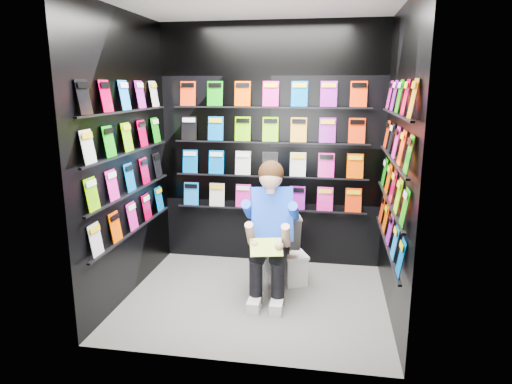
# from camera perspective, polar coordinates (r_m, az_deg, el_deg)

# --- Properties ---
(floor) EXTENTS (2.40, 2.40, 0.00)m
(floor) POSITION_cam_1_polar(r_m,az_deg,el_deg) (4.37, -0.11, -13.25)
(floor) COLOR #62625F
(floor) RESTS_ON ground
(ceiling) EXTENTS (2.40, 2.40, 0.00)m
(ceiling) POSITION_cam_1_polar(r_m,az_deg,el_deg) (3.97, -0.13, 22.69)
(ceiling) COLOR white
(ceiling) RESTS_ON floor
(wall_back) EXTENTS (2.40, 0.04, 2.60)m
(wall_back) POSITION_cam_1_polar(r_m,az_deg,el_deg) (4.94, 1.85, 5.67)
(wall_back) COLOR black
(wall_back) RESTS_ON floor
(wall_front) EXTENTS (2.40, 0.04, 2.60)m
(wall_front) POSITION_cam_1_polar(r_m,az_deg,el_deg) (3.00, -3.35, 0.77)
(wall_front) COLOR black
(wall_front) RESTS_ON floor
(wall_left) EXTENTS (0.04, 2.00, 2.60)m
(wall_left) POSITION_cam_1_polar(r_m,az_deg,el_deg) (4.33, -16.01, 4.11)
(wall_left) COLOR black
(wall_left) RESTS_ON floor
(wall_right) EXTENTS (0.04, 2.00, 2.60)m
(wall_right) POSITION_cam_1_polar(r_m,az_deg,el_deg) (3.95, 17.35, 3.18)
(wall_right) COLOR black
(wall_right) RESTS_ON floor
(comics_back) EXTENTS (2.10, 0.06, 1.37)m
(comics_back) POSITION_cam_1_polar(r_m,az_deg,el_deg) (4.91, 1.80, 5.69)
(comics_back) COLOR #F2350A
(comics_back) RESTS_ON wall_back
(comics_left) EXTENTS (0.06, 1.70, 1.37)m
(comics_left) POSITION_cam_1_polar(r_m,az_deg,el_deg) (4.32, -15.65, 4.17)
(comics_left) COLOR #F2350A
(comics_left) RESTS_ON wall_left
(comics_right) EXTENTS (0.06, 1.70, 1.37)m
(comics_right) POSITION_cam_1_polar(r_m,az_deg,el_deg) (3.94, 16.92, 3.27)
(comics_right) COLOR #F2350A
(comics_right) RESTS_ON wall_right
(toilet) EXTENTS (0.57, 0.82, 0.73)m
(toilet) POSITION_cam_1_polar(r_m,az_deg,el_deg) (4.72, 2.57, -6.34)
(toilet) COLOR white
(toilet) RESTS_ON floor
(longbox) EXTENTS (0.34, 0.43, 0.28)m
(longbox) POSITION_cam_1_polar(r_m,az_deg,el_deg) (4.71, 4.54, -9.36)
(longbox) COLOR silver
(longbox) RESTS_ON floor
(longbox_lid) EXTENTS (0.37, 0.45, 0.03)m
(longbox_lid) POSITION_cam_1_polar(r_m,az_deg,el_deg) (4.65, 4.57, -7.59)
(longbox_lid) COLOR silver
(longbox_lid) RESTS_ON longbox
(reader) EXTENTS (0.67, 0.85, 1.39)m
(reader) POSITION_cam_1_polar(r_m,az_deg,el_deg) (4.24, 1.99, -2.93)
(reader) COLOR blue
(reader) RESTS_ON toilet
(held_comic) EXTENTS (0.31, 0.22, 0.12)m
(held_comic) POSITION_cam_1_polar(r_m,az_deg,el_deg) (3.97, 1.29, -6.92)
(held_comic) COLOR green
(held_comic) RESTS_ON reader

